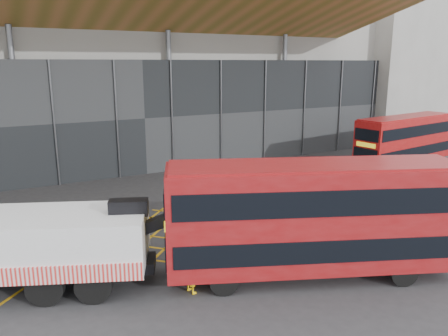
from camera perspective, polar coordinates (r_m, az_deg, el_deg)
ground_plane at (r=21.17m, az=-5.27°, el=-8.09°), size 120.00×120.00×0.00m
road_markings at (r=22.91m, az=4.01°, el=-6.33°), size 24.76×7.16×0.01m
construction_building at (r=37.78m, az=-14.27°, el=14.99°), size 55.00×23.97×18.00m
east_building at (r=52.35m, az=21.58°, el=15.10°), size 15.00×12.00×20.00m
bus_towed at (r=16.30m, az=11.53°, el=-6.03°), size 10.73×6.36×4.33m
bus_second at (r=36.03m, az=22.54°, el=3.55°), size 9.77×3.46×3.89m
worker at (r=15.50m, az=-4.35°, el=-13.06°), size 0.54×0.70×1.72m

